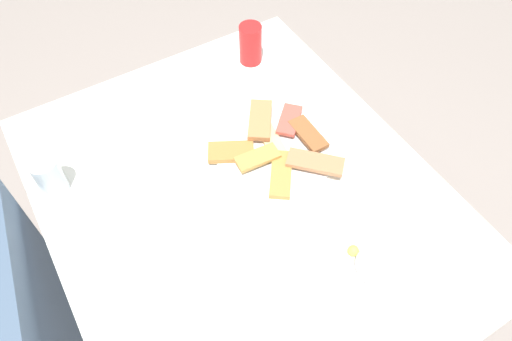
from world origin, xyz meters
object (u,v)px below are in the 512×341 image
Objects in this scene: dining_chair at (19,341)px; spoon at (179,241)px; paper_napkin at (186,238)px; salad_plate_greens at (386,268)px; dining_table at (244,213)px; fork at (193,233)px; drinking_glass at (49,177)px; pide_platter at (274,150)px; soda_can at (251,44)px.

dining_chair is 0.54m from spoon.
salad_plate_greens is at bearing -131.44° from paper_napkin.
dining_chair reaches higher than paper_napkin.
dining_table is at bearing -54.67° from spoon.
dining_table is 0.38m from salad_plate_greens.
salad_plate_greens is 0.43m from fork.
fork is (-0.04, 0.15, 0.09)m from dining_table.
fork is 1.02× the size of spoon.
drinking_glass reaches higher than fork.
dining_table is at bearing -53.81° from fork.
dining_chair is at bearing 125.52° from drinking_glass.
drinking_glass is 0.59× the size of fork.
pide_platter reaches higher than fork.
fork is (0.29, 0.32, -0.01)m from salad_plate_greens.
spoon is at bearing -145.86° from drinking_glass.
soda_can is 0.64m from spoon.
dining_chair is 0.82m from pide_platter.
soda_can is (0.34, -0.13, 0.05)m from pide_platter.
dining_chair is at bearing 89.78° from pide_platter.
drinking_glass is (0.18, -0.25, 0.33)m from dining_chair.
pide_platter is 0.34m from spoon.
spoon is at bearing 50.05° from salad_plate_greens.
fork is at bearing -90.00° from paper_napkin.
soda_can is at bearing -21.17° from pide_platter.
spoon is at bearing 112.79° from fork.
drinking_glass reaches higher than pide_platter.
drinking_glass is 0.36m from paper_napkin.
soda_can reaches higher than dining_chair.
drinking_glass reaches higher than salad_plate_greens.
spoon is at bearing 108.06° from pide_platter.
drinking_glass is at bearing 103.84° from soda_can.
fork is at bearing -141.19° from drinking_glass.
fork is at bearing -65.58° from spoon.
pide_platter is 3.13× the size of drinking_glass.
soda_can is 1.05× the size of paper_napkin.
dining_table is at bearing 117.29° from pide_platter.
soda_can is 0.69× the size of fork.
dining_chair is 8.55× the size of drinking_glass.
fork is at bearing 46.99° from salad_plate_greens.
drinking_glass reaches higher than spoon.
dining_chair is 2.73× the size of pide_platter.
dining_chair is at bearing 76.85° from paper_napkin.
drinking_glass is at bearing 61.60° from fork.
salad_plate_greens reaches higher than spoon.
soda_can is at bearing -69.37° from dining_chair.
soda_can is at bearing -20.36° from fork.
drinking_glass is (-0.16, 0.65, -0.01)m from soda_can.
pide_platter is at bearing -47.52° from spoon.
dining_table is 0.51m from soda_can.
drinking_glass is at bearing 56.93° from dining_table.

